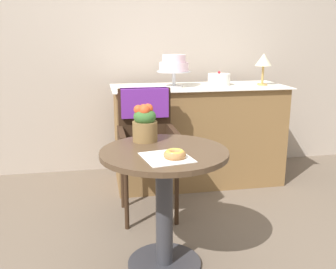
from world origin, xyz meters
The scene contains 11 objects.
ground_plane centered at (0.00, 0.00, 0.00)m, with size 8.00×8.00×0.00m, color #6B5B4C.
back_wall centered at (0.00, 1.85, 1.35)m, with size 4.80×0.10×2.70m, color #B2A393.
cafe_table centered at (0.00, 0.00, 0.51)m, with size 0.72×0.72×0.72m.
wicker_chair centered at (0.00, 0.77, 0.64)m, with size 0.42×0.45×0.95m.
paper_napkin centered at (-0.01, -0.14, 0.72)m, with size 0.24×0.26×0.00m, color white.
donut_front centered at (0.03, -0.16, 0.74)m, with size 0.12×0.12×0.05m.
flower_vase centered at (-0.08, 0.21, 0.83)m, with size 0.15×0.15×0.23m.
display_counter centered at (0.55, 1.30, 0.45)m, with size 1.56×0.62×0.90m.
tiered_cake_stand centered at (0.32, 1.30, 1.09)m, with size 0.30×0.30×0.28m.
round_layer_cake centered at (0.74, 1.33, 0.95)m, with size 0.20×0.20×0.13m.
table_lamp centered at (1.13, 1.26, 1.12)m, with size 0.15×0.15×0.28m.
Camera 1 is at (-0.36, -2.02, 1.34)m, focal length 41.11 mm.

